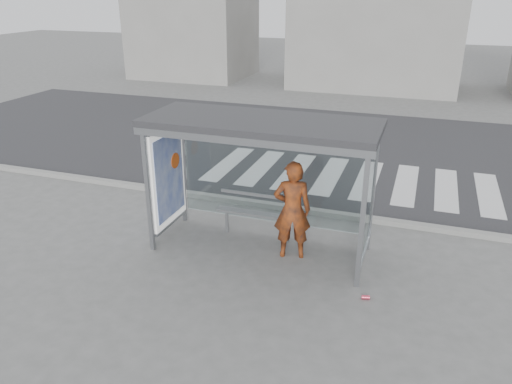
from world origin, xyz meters
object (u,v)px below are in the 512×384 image
bench (257,213)px  soda_can (366,297)px  bus_shelter (243,151)px  person (292,210)px

bench → soda_can: bench is taller
bus_shelter → person: bus_shelter is taller
bus_shelter → soda_can: size_ratio=32.30×
bus_shelter → person: size_ratio=2.21×
soda_can → bench: bearing=147.7°
person → bus_shelter: bearing=-21.9°
bus_shelter → soda_can: bearing=-23.2°
bench → soda_can: (2.43, -1.54, -0.49)m
person → soda_can: size_ratio=14.64×
bus_shelter → person: bearing=-6.2°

